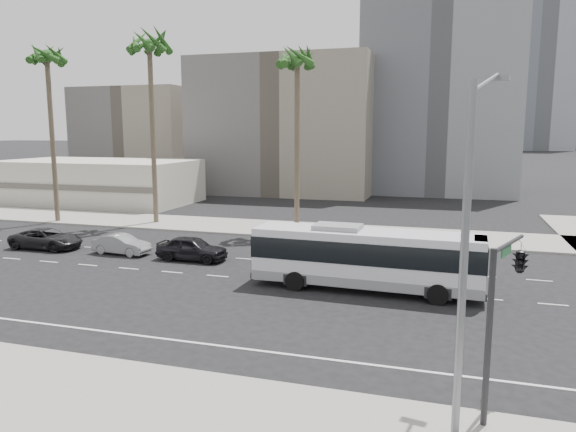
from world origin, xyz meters
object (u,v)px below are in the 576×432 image
at_px(car_a, 192,248).
at_px(car_b, 122,244).
at_px(palm_far, 47,59).
at_px(palm_near, 297,63).
at_px(traffic_signal, 517,262).
at_px(palm_mid, 149,49).
at_px(city_bus, 366,257).
at_px(car_c, 47,239).
at_px(streetlight_corner, 469,231).

height_order(car_a, car_b, car_a).
bearing_deg(palm_far, palm_near, 5.56).
xyz_separation_m(car_a, traffic_signal, (18.25, -13.64, 3.63)).
distance_m(car_b, palm_near, 19.98).
bearing_deg(palm_near, palm_mid, -179.44).
relative_size(city_bus, car_c, 2.34).
distance_m(car_a, palm_near, 18.14).
height_order(city_bus, streetlight_corner, streetlight_corner).
xyz_separation_m(car_a, car_c, (-11.73, 0.16, -0.08)).
distance_m(car_a, palm_mid, 21.25).
height_order(car_c, palm_mid, palm_mid).
relative_size(car_b, palm_mid, 0.24).
xyz_separation_m(car_c, palm_mid, (2.04, 11.72, 14.80)).
height_order(city_bus, car_a, city_bus).
distance_m(city_bus, palm_near, 21.20).
distance_m(city_bus, car_c, 24.01).
relative_size(city_bus, palm_mid, 0.71).
bearing_deg(palm_near, car_b, -128.10).
bearing_deg(palm_mid, traffic_signal, -42.41).
bearing_deg(palm_near, palm_far, -174.44).
bearing_deg(car_a, city_bus, -104.83).
xyz_separation_m(city_bus, palm_mid, (-21.68, 15.25, 13.70)).
relative_size(city_bus, car_b, 2.96).
relative_size(car_a, traffic_signal, 0.89).
distance_m(car_a, car_b, 5.50).
relative_size(car_b, streetlight_corner, 0.40).
height_order(streetlight_corner, traffic_signal, streetlight_corner).
bearing_deg(palm_mid, city_bus, -35.13).
height_order(car_c, streetlight_corner, streetlight_corner).
relative_size(streetlight_corner, palm_near, 0.67).
height_order(streetlight_corner, palm_mid, palm_mid).
bearing_deg(car_b, city_bus, -97.14).
bearing_deg(car_b, car_a, -87.66).
xyz_separation_m(city_bus, palm_far, (-30.83, 13.18, 12.91)).
distance_m(traffic_signal, palm_near, 30.93).
height_order(car_a, palm_far, palm_far).
relative_size(palm_mid, palm_far, 1.06).
distance_m(car_c, traffic_signal, 33.21).
bearing_deg(streetlight_corner, car_c, 160.82).
xyz_separation_m(traffic_signal, palm_far, (-37.09, 23.44, 10.31)).
bearing_deg(palm_near, traffic_signal, -60.54).
bearing_deg(traffic_signal, car_c, 176.02).
height_order(city_bus, car_b, city_bus).
bearing_deg(city_bus, streetlight_corner, -67.97).
relative_size(city_bus, traffic_signal, 2.30).
bearing_deg(traffic_signal, car_a, 163.95).
distance_m(city_bus, car_b, 17.89).
xyz_separation_m(traffic_signal, palm_mid, (-27.93, 25.51, 11.10)).
relative_size(traffic_signal, palm_far, 0.33).
distance_m(car_a, car_c, 11.73).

